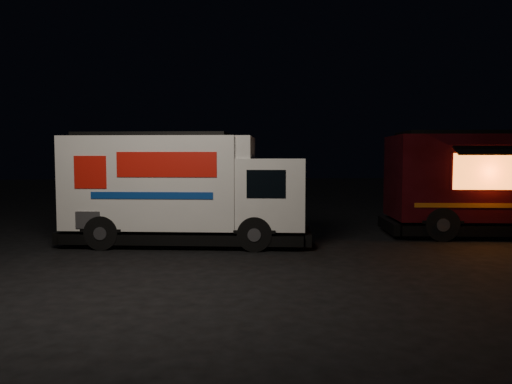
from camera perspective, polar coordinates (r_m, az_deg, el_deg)
The scene contains 3 objects.
ground at distance 11.37m, azimuth -2.53°, elevation -7.19°, with size 80.00×80.00×0.00m, color black.
white_truck at distance 12.77m, azimuth -7.84°, elevation 0.37°, with size 6.21×2.12×2.82m, color silver, non-canonical shape.
red_truck at distance 15.56m, azimuth 26.00°, elevation 0.85°, with size 6.28×2.31×2.92m, color #3A0A10, non-canonical shape.
Camera 1 is at (-0.60, -11.14, 2.21)m, focal length 35.00 mm.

